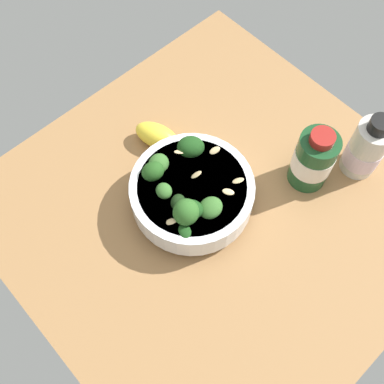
# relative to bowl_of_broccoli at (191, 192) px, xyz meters

# --- Properties ---
(ground_plane) EXTENTS (0.63, 0.63, 0.04)m
(ground_plane) POSITION_rel_bowl_of_broccoli_xyz_m (0.03, 0.02, -0.06)
(ground_plane) COLOR #996D42
(bowl_of_broccoli) EXTENTS (0.19, 0.19, 0.10)m
(bowl_of_broccoli) POSITION_rel_bowl_of_broccoli_xyz_m (0.00, 0.00, 0.00)
(bowl_of_broccoli) COLOR white
(bowl_of_broccoli) RESTS_ON ground_plane
(lemon_wedge) EXTENTS (0.09, 0.07, 0.04)m
(lemon_wedge) POSITION_rel_bowl_of_broccoli_xyz_m (-0.13, 0.04, -0.02)
(lemon_wedge) COLOR yellow
(lemon_wedge) RESTS_ON ground_plane
(bottle_tall) EXTENTS (0.06, 0.06, 0.13)m
(bottle_tall) POSITION_rel_bowl_of_broccoli_xyz_m (0.14, 0.25, 0.01)
(bottle_tall) COLOR beige
(bottle_tall) RESTS_ON ground_plane
(bottle_short) EXTENTS (0.06, 0.06, 0.12)m
(bottle_short) POSITION_rel_bowl_of_broccoli_xyz_m (0.09, 0.17, 0.01)
(bottle_short) COLOR #194723
(bottle_short) RESTS_ON ground_plane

